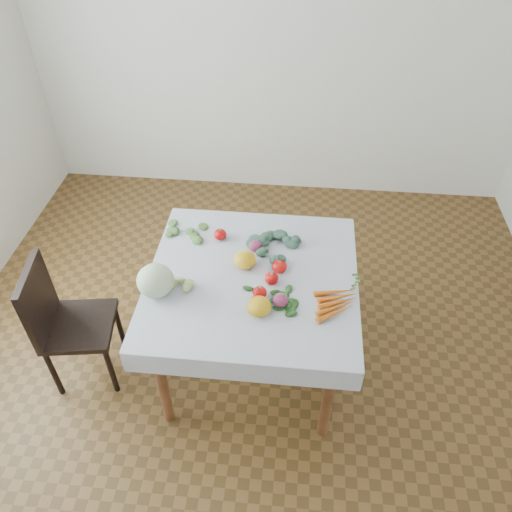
{
  "coord_description": "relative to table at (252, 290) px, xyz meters",
  "views": [
    {
      "loc": [
        0.21,
        -1.9,
        2.64
      ],
      "look_at": [
        0.01,
        0.1,
        0.82
      ],
      "focal_mm": 35.0,
      "sensor_mm": 36.0,
      "label": 1
    }
  ],
  "objects": [
    {
      "name": "ground",
      "position": [
        0.0,
        0.0,
        -0.65
      ],
      "size": [
        4.0,
        4.0,
        0.0
      ],
      "primitive_type": "plane",
      "color": "brown"
    },
    {
      "name": "back_wall",
      "position": [
        0.0,
        2.0,
        0.7
      ],
      "size": [
        4.0,
        0.04,
        2.7
      ],
      "primitive_type": "cube",
      "color": "silver",
      "rests_on": "ground"
    },
    {
      "name": "table",
      "position": [
        0.0,
        0.0,
        0.0
      ],
      "size": [
        1.0,
        1.0,
        0.75
      ],
      "color": "brown",
      "rests_on": "ground"
    },
    {
      "name": "tablecloth",
      "position": [
        0.0,
        0.0,
        0.1
      ],
      "size": [
        1.12,
        1.12,
        0.01
      ],
      "primitive_type": "cube",
      "color": "silver",
      "rests_on": "table"
    },
    {
      "name": "chair",
      "position": [
        -1.07,
        -0.16,
        -0.17
      ],
      "size": [
        0.44,
        0.44,
        0.85
      ],
      "color": "black",
      "rests_on": "ground"
    },
    {
      "name": "cabbage",
      "position": [
        -0.48,
        -0.16,
        0.19
      ],
      "size": [
        0.21,
        0.21,
        0.17
      ],
      "primitive_type": "ellipsoid",
      "rotation": [
        0.0,
        0.0,
        -0.09
      ],
      "color": "#B3CAA9",
      "rests_on": "tablecloth"
    },
    {
      "name": "tomato_a",
      "position": [
        -0.22,
        0.3,
        0.13
      ],
      "size": [
        0.08,
        0.08,
        0.06
      ],
      "primitive_type": "ellipsoid",
      "rotation": [
        0.0,
        0.0,
        -0.15
      ],
      "color": "red",
      "rests_on": "tablecloth"
    },
    {
      "name": "tomato_b",
      "position": [
        0.11,
        -0.04,
        0.14
      ],
      "size": [
        0.08,
        0.08,
        0.07
      ],
      "primitive_type": "ellipsoid",
      "rotation": [
        0.0,
        0.0,
        0.13
      ],
      "color": "red",
      "rests_on": "tablecloth"
    },
    {
      "name": "tomato_c",
      "position": [
        0.14,
        0.05,
        0.14
      ],
      "size": [
        0.1,
        0.1,
        0.07
      ],
      "primitive_type": "ellipsoid",
      "rotation": [
        0.0,
        0.0,
        -0.16
      ],
      "color": "red",
      "rests_on": "tablecloth"
    },
    {
      "name": "tomato_d",
      "position": [
        0.05,
        -0.14,
        0.13
      ],
      "size": [
        0.09,
        0.09,
        0.06
      ],
      "primitive_type": "ellipsoid",
      "rotation": [
        0.0,
        0.0,
        -0.27
      ],
      "color": "red",
      "rests_on": "tablecloth"
    },
    {
      "name": "heirloom_back",
      "position": [
        -0.05,
        0.09,
        0.15
      ],
      "size": [
        0.15,
        0.15,
        0.09
      ],
      "primitive_type": "ellipsoid",
      "rotation": [
        0.0,
        0.0,
        0.28
      ],
      "color": "gold",
      "rests_on": "tablecloth"
    },
    {
      "name": "heirloom_front",
      "position": [
        0.06,
        -0.25,
        0.15
      ],
      "size": [
        0.15,
        0.15,
        0.09
      ],
      "primitive_type": "ellipsoid",
      "rotation": [
        0.0,
        0.0,
        0.24
      ],
      "color": "gold",
      "rests_on": "tablecloth"
    },
    {
      "name": "onion_a",
      "position": [
        -0.0,
        0.21,
        0.14
      ],
      "size": [
        0.1,
        0.1,
        0.07
      ],
      "primitive_type": "ellipsoid",
      "rotation": [
        0.0,
        0.0,
        0.33
      ],
      "color": "#5E1A36",
      "rests_on": "tablecloth"
    },
    {
      "name": "onion_b",
      "position": [
        0.16,
        -0.19,
        0.14
      ],
      "size": [
        0.1,
        0.1,
        0.07
      ],
      "primitive_type": "ellipsoid",
      "rotation": [
        0.0,
        0.0,
        -0.29
      ],
      "color": "#5E1A36",
      "rests_on": "tablecloth"
    },
    {
      "name": "tomatillo_cluster",
      "position": [
        -0.35,
        -0.12,
        0.12
      ],
      "size": [
        0.15,
        0.09,
        0.04
      ],
      "color": "#B7CB75",
      "rests_on": "tablecloth"
    },
    {
      "name": "carrot_bunch",
      "position": [
        0.44,
        -0.16,
        0.12
      ],
      "size": [
        0.22,
        0.26,
        0.03
      ],
      "color": "#CF6717",
      "rests_on": "tablecloth"
    },
    {
      "name": "kale_bunch",
      "position": [
        0.11,
        0.23,
        0.12
      ],
      "size": [
        0.31,
        0.29,
        0.04
      ],
      "color": "#3E6651",
      "rests_on": "tablecloth"
    },
    {
      "name": "basil_bunch",
      "position": [
        0.1,
        -0.16,
        0.11
      ],
      "size": [
        0.29,
        0.21,
        0.01
      ],
      "color": "#1F4E18",
      "rests_on": "tablecloth"
    },
    {
      "name": "dill_bunch",
      "position": [
        -0.42,
        0.33,
        0.11
      ],
      "size": [
        0.24,
        0.17,
        0.02
      ],
      "color": "#5C873D",
      "rests_on": "tablecloth"
    }
  ]
}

